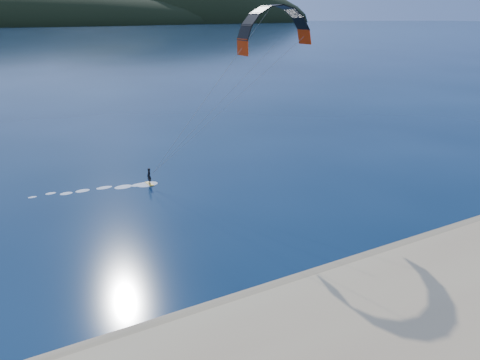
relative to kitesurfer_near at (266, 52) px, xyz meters
name	(u,v)px	position (x,y,z in m)	size (l,w,h in m)	color
ground	(319,347)	(-9.94, -20.88, -11.71)	(1800.00, 1800.00, 0.00)	#071C34
wet_sand	(268,298)	(-9.94, -16.38, -11.66)	(220.00, 2.50, 0.10)	#917F54
kitesurfer_near	(266,52)	(0.00, 0.00, 0.00)	(24.58, 7.34, 15.73)	gold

